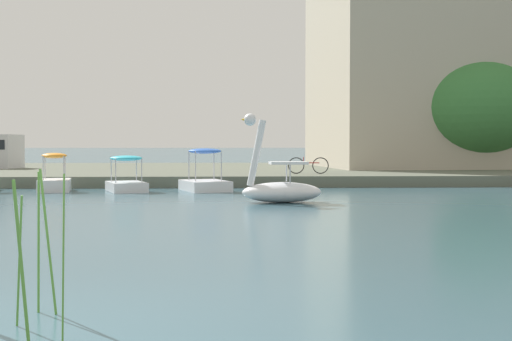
# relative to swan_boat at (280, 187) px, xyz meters

# --- Properties ---
(ground_plane) EXTENTS (545.76, 545.76, 0.00)m
(ground_plane) POSITION_rel_swan_boat_xyz_m (-3.68, -14.87, -0.47)
(ground_plane) COLOR #385966
(shore_bank_far) EXTENTS (156.71, 20.51, 0.45)m
(shore_bank_far) POSITION_rel_swan_boat_xyz_m (-3.68, 17.50, -0.24)
(shore_bank_far) COLOR #5B6051
(shore_bank_far) RESTS_ON ground_plane
(swan_boat) EXTENTS (2.47, 1.24, 2.67)m
(swan_boat) POSITION_rel_swan_boat_xyz_m (0.00, 0.00, 0.00)
(swan_boat) COLOR white
(swan_boat) RESTS_ON ground_plane
(pedal_boat_blue) EXTENTS (2.09, 2.60, 1.59)m
(pedal_boat_blue) POSITION_rel_swan_boat_xyz_m (-2.36, 5.47, -0.04)
(pedal_boat_blue) COLOR white
(pedal_boat_blue) RESTS_ON ground_plane
(pedal_boat_cyan) EXTENTS (1.82, 2.37, 1.33)m
(pedal_boat_cyan) POSITION_rel_swan_boat_xyz_m (-5.26, 5.31, -0.03)
(pedal_boat_cyan) COLOR white
(pedal_boat_cyan) RESTS_ON ground_plane
(pedal_boat_orange) EXTENTS (1.43, 2.21, 1.43)m
(pedal_boat_orange) POSITION_rel_swan_boat_xyz_m (-7.94, 5.53, -0.07)
(pedal_boat_orange) COLOR white
(pedal_boat_orange) RESTS_ON ground_plane
(tree_willow_near_path) EXTENTS (10.07, 10.00, 5.94)m
(tree_willow_near_path) POSITION_rel_swan_boat_xyz_m (11.45, 15.85, 3.09)
(tree_willow_near_path) COLOR brown
(tree_willow_near_path) RESTS_ON shore_bank_far
(bicycle_parked) EXTENTS (1.77, 0.25, 0.73)m
(bicycle_parked) POSITION_rel_swan_boat_xyz_m (2.05, 9.76, 0.35)
(bicycle_parked) COLOR black
(bicycle_parked) RESTS_ON shore_bank_far
(apartment_block) EXTENTS (22.50, 12.86, 13.29)m
(apartment_block) POSITION_rel_swan_boat_xyz_m (14.92, 19.65, 6.63)
(apartment_block) COLOR #B2A893
(apartment_block) RESTS_ON shore_bank_far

